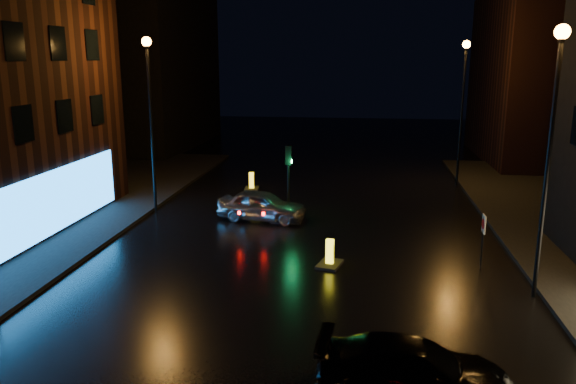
% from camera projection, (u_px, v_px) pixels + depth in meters
% --- Properties ---
extents(ground, '(120.00, 120.00, 0.00)m').
position_uv_depth(ground, '(259.00, 382.00, 13.18)').
color(ground, black).
rests_on(ground, ground).
extents(building_far_left, '(8.00, 16.00, 14.00)m').
position_uv_depth(building_far_left, '(149.00, 63.00, 47.37)').
color(building_far_left, black).
rests_on(building_far_left, ground).
extents(building_far_right, '(8.00, 14.00, 12.00)m').
position_uv_depth(building_far_right, '(543.00, 78.00, 40.63)').
color(building_far_right, black).
rests_on(building_far_right, ground).
extents(street_lamp_lfar, '(0.44, 0.44, 8.37)m').
position_uv_depth(street_lamp_lfar, '(150.00, 98.00, 26.40)').
color(street_lamp_lfar, black).
rests_on(street_lamp_lfar, ground).
extents(street_lamp_rnear, '(0.44, 0.44, 8.37)m').
position_uv_depth(street_lamp_rnear, '(552.00, 122.00, 16.63)').
color(street_lamp_rnear, black).
rests_on(street_lamp_rnear, ground).
extents(street_lamp_rfar, '(0.44, 0.44, 8.37)m').
position_uv_depth(street_lamp_rfar, '(463.00, 91.00, 32.05)').
color(street_lamp_rfar, black).
rests_on(street_lamp_rfar, ground).
extents(traffic_signal, '(1.40, 2.40, 3.45)m').
position_uv_depth(traffic_signal, '(288.00, 207.00, 26.71)').
color(traffic_signal, black).
rests_on(traffic_signal, ground).
extents(silver_hatchback, '(4.28, 2.15, 1.40)m').
position_uv_depth(silver_hatchback, '(262.00, 205.00, 26.25)').
color(silver_hatchback, '#A8AAB0').
rests_on(silver_hatchback, ground).
extents(dark_sedan, '(4.48, 2.06, 1.27)m').
position_uv_depth(dark_sedan, '(414.00, 369.00, 12.57)').
color(dark_sedan, black).
rests_on(dark_sedan, ground).
extents(bollard_near, '(1.02, 1.31, 1.01)m').
position_uv_depth(bollard_near, '(330.00, 260.00, 20.53)').
color(bollard_near, black).
rests_on(bollard_near, ground).
extents(bollard_far, '(0.89, 1.24, 1.01)m').
position_uv_depth(bollard_far, '(252.00, 186.00, 32.38)').
color(bollard_far, black).
rests_on(bollard_far, ground).
extents(road_sign_right, '(0.06, 0.49, 2.01)m').
position_uv_depth(road_sign_right, '(483.00, 229.00, 19.97)').
color(road_sign_right, black).
rests_on(road_sign_right, ground).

